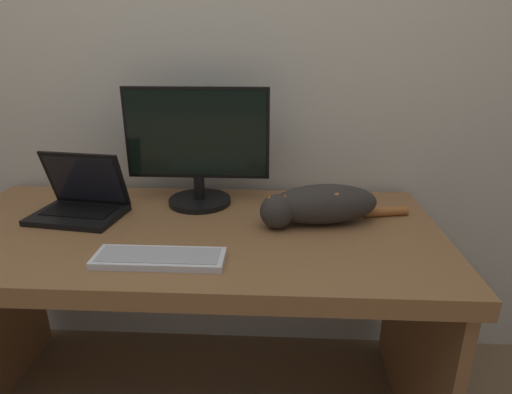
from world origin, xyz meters
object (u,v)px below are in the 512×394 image
monitor (199,147)px  cat (318,204)px  laptop (80,203)px  external_keyboard (159,258)px

monitor → cat: bearing=-21.2°
cat → laptop: bearing=167.6°
monitor → laptop: 0.46m
laptop → external_keyboard: (0.36, -0.32, -0.03)m
monitor → laptop: (-0.40, -0.14, -0.17)m
laptop → external_keyboard: bearing=-33.2°
laptop → external_keyboard: 0.49m
monitor → cat: (0.43, -0.17, -0.15)m
cat → monitor: bearing=148.2°
laptop → cat: laptop is taller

